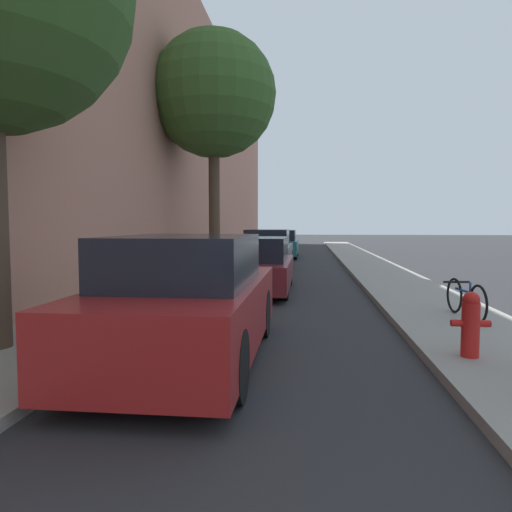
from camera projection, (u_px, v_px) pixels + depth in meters
The scene contains 11 objects.
ground_plane at pixel (292, 275), 15.24m from camera, with size 120.00×120.00×0.00m, color #28282B.
sidewalk_left at pixel (205, 272), 15.55m from camera, with size 2.00×52.00×0.12m.
sidewalk_right at pixel (383, 274), 14.92m from camera, with size 2.00×52.00×0.12m.
building_facade_left at pixel (163, 111), 15.34m from camera, with size 0.70×52.00×10.76m.
parked_car_red at pixel (188, 302), 5.63m from camera, with size 1.72×4.19×1.52m.
parked_car_maroon at pixel (253, 266), 11.50m from camera, with size 1.86×4.14×1.34m.
parked_car_grey at pixel (268, 250), 17.25m from camera, with size 1.70×4.42×1.47m.
parked_car_teal at pixel (279, 244), 23.28m from camera, with size 1.86×4.37×1.37m.
street_tree_far at pixel (214, 95), 14.65m from camera, with size 3.92×3.92×7.55m.
fire_hydrant at pixel (471, 323), 5.40m from camera, with size 0.44×0.20×0.76m.
bicycle at pixel (465, 299), 7.68m from camera, with size 0.44×1.48×0.61m.
Camera 1 is at (0.51, 0.80, 1.65)m, focal length 32.87 mm.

